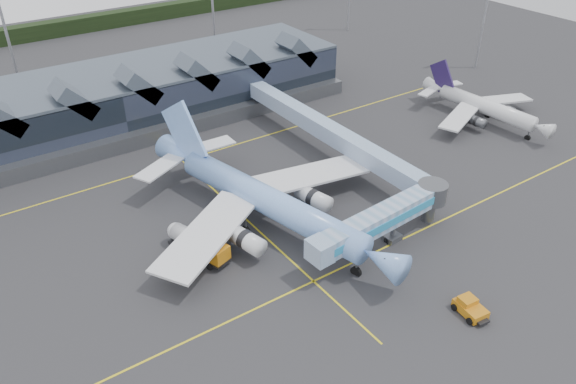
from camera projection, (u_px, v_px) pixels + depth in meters
ground at (277, 247)px, 72.70m from camera, size 260.00×260.00×0.00m
taxi_stripes at (238, 212)px, 79.66m from camera, size 120.00×60.00×0.01m
tree_line_far at (47, 30)px, 148.21m from camera, size 260.00×4.00×4.00m
terminal at (107, 102)px, 100.63m from camera, size 90.00×22.25×12.52m
light_masts at (195, 17)px, 119.82m from camera, size 132.40×42.56×22.45m
main_airliner at (262, 198)px, 75.19m from camera, size 36.90×43.13×13.97m
regional_jet at (482, 105)px, 103.95m from camera, size 25.00×27.25×9.36m
jet_bridge at (390, 216)px, 71.24m from camera, size 23.45×5.06×5.99m
fuel_truck at (197, 243)px, 70.50m from camera, size 5.03×9.51×3.20m
pushback_tug at (470, 308)px, 62.19m from camera, size 2.98×4.32×1.82m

